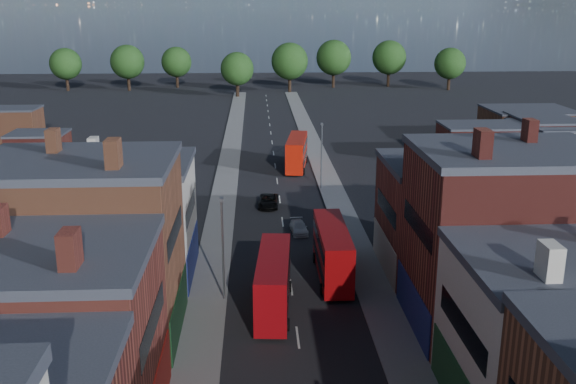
{
  "coord_description": "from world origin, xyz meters",
  "views": [
    {
      "loc": [
        -2.63,
        -14.64,
        21.56
      ],
      "look_at": [
        0.0,
        36.91,
        6.47
      ],
      "focal_mm": 40.0,
      "sensor_mm": 36.0,
      "label": 1
    }
  ],
  "objects": [
    {
      "name": "pavement_west",
      "position": [
        -6.5,
        50.0,
        0.06
      ],
      "size": [
        3.0,
        200.0,
        0.12
      ],
      "primitive_type": "cube",
      "color": "gray",
      "rests_on": "ground"
    },
    {
      "name": "pavement_east",
      "position": [
        6.5,
        50.0,
        0.06
      ],
      "size": [
        3.0,
        200.0,
        0.12
      ],
      "primitive_type": "cube",
      "color": "gray",
      "rests_on": "ground"
    },
    {
      "name": "lamp_post_2",
      "position": [
        -5.2,
        30.0,
        4.7
      ],
      "size": [
        0.25,
        0.7,
        8.12
      ],
      "color": "slate",
      "rests_on": "ground"
    },
    {
      "name": "lamp_post_3",
      "position": [
        5.2,
        60.0,
        4.7
      ],
      "size": [
        0.25,
        0.7,
        8.12
      ],
      "color": "slate",
      "rests_on": "ground"
    },
    {
      "name": "bus_0",
      "position": [
        -1.5,
        28.19,
        2.27
      ],
      "size": [
        3.01,
        9.87,
        4.2
      ],
      "rotation": [
        0.0,
        0.0,
        -0.08
      ],
      "color": "#A7090F",
      "rests_on": "ground"
    },
    {
      "name": "bus_1",
      "position": [
        3.46,
        33.77,
        2.34
      ],
      "size": [
        2.58,
        10.04,
        4.33
      ],
      "rotation": [
        0.0,
        0.0,
        -0.0
      ],
      "color": "#AB090C",
      "rests_on": "ground"
    },
    {
      "name": "bus_2",
      "position": [
        2.9,
        70.39,
        2.34
      ],
      "size": [
        3.64,
        10.26,
        4.34
      ],
      "rotation": [
        0.0,
        0.0,
        -0.14
      ],
      "color": "#BD1708",
      "rests_on": "ground"
    },
    {
      "name": "car_2",
      "position": [
        -1.33,
        53.32,
        0.64
      ],
      "size": [
        2.47,
        4.79,
        1.29
      ],
      "primitive_type": "imported",
      "rotation": [
        0.0,
        0.0,
        -0.07
      ],
      "color": "black",
      "rests_on": "ground"
    },
    {
      "name": "car_3",
      "position": [
        1.46,
        44.68,
        0.54
      ],
      "size": [
        1.83,
        3.85,
        1.08
      ],
      "primitive_type": "imported",
      "rotation": [
        0.0,
        0.0,
        0.09
      ],
      "color": "silver",
      "rests_on": "ground"
    }
  ]
}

